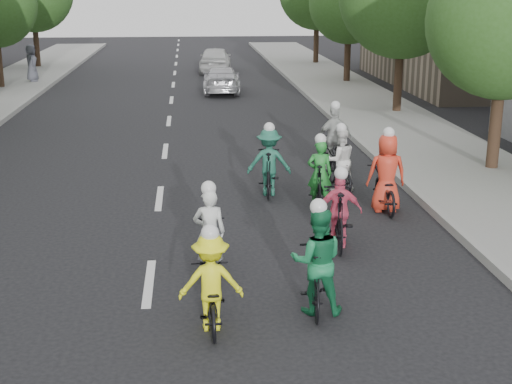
{
  "coord_description": "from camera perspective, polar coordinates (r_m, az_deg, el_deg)",
  "views": [
    {
      "loc": [
        0.75,
        -11.25,
        4.85
      ],
      "look_at": [
        2.0,
        1.9,
        1.0
      ],
      "focal_mm": 50.0,
      "sensor_mm": 36.0,
      "label": 1
    }
  ],
  "objects": [
    {
      "name": "cyclist_7",
      "position": [
        16.98,
        1.03,
        2.04
      ],
      "size": [
        1.1,
        1.85,
        1.76
      ],
      "rotation": [
        0.0,
        0.0,
        3.03
      ],
      "color": "black",
      "rests_on": "ground"
    },
    {
      "name": "cyclist_3",
      "position": [
        13.7,
        6.65,
        -1.83
      ],
      "size": [
        0.88,
        1.96,
        1.59
      ],
      "rotation": [
        0.0,
        0.0,
        3.01
      ],
      "color": "black",
      "rests_on": "ground"
    },
    {
      "name": "follow_car_trail",
      "position": [
        41.63,
        -3.28,
        10.55
      ],
      "size": [
        2.1,
        4.44,
        1.47
      ],
      "primitive_type": "imported",
      "rotation": [
        0.0,
        0.0,
        3.06
      ],
      "color": "silver",
      "rests_on": "ground"
    },
    {
      "name": "cyclist_0",
      "position": [
        12.4,
        -3.74,
        -4.12
      ],
      "size": [
        0.57,
        1.64,
        1.68
      ],
      "rotation": [
        0.0,
        0.0,
        3.14
      ],
      "color": "black",
      "rests_on": "ground"
    },
    {
      "name": "cyclist_6",
      "position": [
        17.49,
        6.69,
        2.06
      ],
      "size": [
        0.81,
        1.88,
        1.68
      ],
      "rotation": [
        0.0,
        0.0,
        3.24
      ],
      "color": "black",
      "rests_on": "ground"
    },
    {
      "name": "sidewalk_right",
      "position": [
        22.95,
        13.14,
        3.81
      ],
      "size": [
        4.0,
        80.0,
        0.15
      ],
      "primitive_type": "cube",
      "color": "gray",
      "rests_on": "ground"
    },
    {
      "name": "spectator_2",
      "position": [
        38.17,
        -17.51,
        9.81
      ],
      "size": [
        0.72,
        0.97,
        1.82
      ],
      "primitive_type": "imported",
      "rotation": [
        0.0,
        0.0,
        1.74
      ],
      "color": "#50525E",
      "rests_on": "sidewalk_left"
    },
    {
      "name": "tree_r_0",
      "position": [
        19.6,
        19.32,
        12.78
      ],
      "size": [
        4.0,
        4.0,
        5.97
      ],
      "color": "black",
      "rests_on": "ground"
    },
    {
      "name": "cyclist_8",
      "position": [
        19.51,
        6.25,
        3.71
      ],
      "size": [
        1.07,
        1.77,
        1.88
      ],
      "rotation": [
        0.0,
        0.0,
        3.32
      ],
      "color": "black",
      "rests_on": "ground"
    },
    {
      "name": "cyclist_5",
      "position": [
        16.18,
        5.05,
        0.94
      ],
      "size": [
        0.7,
        1.73,
        1.69
      ],
      "rotation": [
        0.0,
        0.0,
        3.0
      ],
      "color": "black",
      "rests_on": "ground"
    },
    {
      "name": "cyclist_4",
      "position": [
        16.02,
        10.32,
        0.82
      ],
      "size": [
        0.87,
        1.8,
        1.9
      ],
      "rotation": [
        0.0,
        0.0,
        3.11
      ],
      "color": "black",
      "rests_on": "ground"
    },
    {
      "name": "curb_right",
      "position": [
        22.41,
        8.4,
        3.81
      ],
      "size": [
        0.18,
        80.0,
        0.18
      ],
      "primitive_type": "cube",
      "color": "#999993",
      "rests_on": "ground"
    },
    {
      "name": "tree_r_2",
      "position": [
        36.75,
        7.47,
        14.74
      ],
      "size": [
        4.0,
        4.0,
        5.97
      ],
      "color": "black",
      "rests_on": "ground"
    },
    {
      "name": "cyclist_2",
      "position": [
        10.47,
        -3.62,
        -7.82
      ],
      "size": [
        0.95,
        1.59,
        1.61
      ],
      "rotation": [
        0.0,
        0.0,
        3.15
      ],
      "color": "black",
      "rests_on": "ground"
    },
    {
      "name": "follow_car_lead",
      "position": [
        33.67,
        -2.78,
        8.98
      ],
      "size": [
        1.84,
        4.2,
        1.2
      ],
      "primitive_type": "imported",
      "rotation": [
        0.0,
        0.0,
        3.1
      ],
      "color": "silver",
      "rests_on": "ground"
    },
    {
      "name": "cyclist_1",
      "position": [
        10.96,
        4.85,
        -6.15
      ],
      "size": [
        0.88,
        1.72,
        1.82
      ],
      "rotation": [
        0.0,
        0.0,
        3.02
      ],
      "color": "black",
      "rests_on": "ground"
    },
    {
      "name": "ground",
      "position": [
        12.27,
        -8.55,
        -7.22
      ],
      "size": [
        120.0,
        120.0,
        0.0
      ],
      "primitive_type": "plane",
      "color": "black",
      "rests_on": "ground"
    },
    {
      "name": "bldg_se",
      "position": [
        38.42,
        18.54,
        14.17
      ],
      "size": [
        10.0,
        14.0,
        8.0
      ],
      "primitive_type": "cube",
      "color": "gray",
      "rests_on": "ground"
    }
  ]
}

